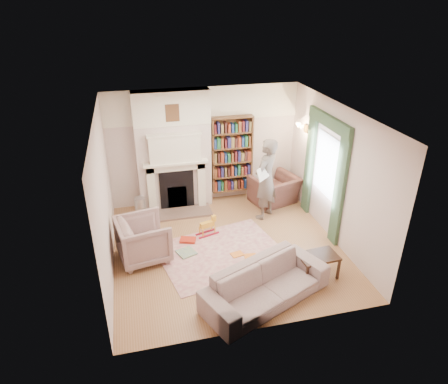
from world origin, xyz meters
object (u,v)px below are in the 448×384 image
object	(u,v)px
sofa	(266,284)
coffee_table	(317,266)
man_reading	(266,179)
rocking_horse	(207,226)
paraffin_heater	(140,209)
armchair_reading	(274,190)
bookcase	(232,154)
armchair_left	(143,239)

from	to	relation	value
sofa	coffee_table	size ratio (longest dim) A/B	3.18
coffee_table	man_reading	bearing A→B (deg)	91.39
sofa	rocking_horse	size ratio (longest dim) A/B	4.63
paraffin_heater	rocking_horse	xyz separation A→B (m)	(1.34, -1.01, -0.06)
armchair_reading	coffee_table	size ratio (longest dim) A/B	1.51
bookcase	sofa	distance (m)	3.88
bookcase	coffee_table	xyz separation A→B (m)	(0.73, -3.38, -0.95)
bookcase	armchair_left	xyz separation A→B (m)	(-2.29, -2.08, -0.75)
man_reading	rocking_horse	bearing A→B (deg)	-23.30
coffee_table	paraffin_heater	xyz separation A→B (m)	(-3.02, 2.84, 0.05)
armchair_left	coffee_table	world-z (taller)	armchair_left
armchair_reading	man_reading	size ratio (longest dim) A/B	0.56
bookcase	armchair_reading	bearing A→B (deg)	-26.55
sofa	armchair_reading	bearing A→B (deg)	44.31
sofa	paraffin_heater	world-z (taller)	sofa
sofa	paraffin_heater	size ratio (longest dim) A/B	4.05
armchair_reading	rocking_horse	distance (m)	2.18
armchair_reading	rocking_horse	world-z (taller)	armchair_reading
rocking_horse	armchair_reading	bearing A→B (deg)	12.72
man_reading	paraffin_heater	distance (m)	2.92
rocking_horse	bookcase	bearing A→B (deg)	41.91
armchair_left	paraffin_heater	xyz separation A→B (m)	(0.01, 1.54, -0.15)
rocking_horse	armchair_left	bearing A→B (deg)	-175.59
man_reading	coffee_table	bearing A→B (deg)	54.06
paraffin_heater	coffee_table	bearing A→B (deg)	-43.30
armchair_left	rocking_horse	bearing A→B (deg)	-79.67
bookcase	sofa	bearing A→B (deg)	-95.96
bookcase	rocking_horse	distance (m)	2.06
armchair_left	rocking_horse	world-z (taller)	armchair_left
coffee_table	armchair_left	bearing A→B (deg)	152.47
bookcase	sofa	world-z (taller)	bookcase
sofa	coffee_table	xyz separation A→B (m)	(1.12, 0.38, -0.10)
man_reading	paraffin_heater	size ratio (longest dim) A/B	3.43
man_reading	coffee_table	world-z (taller)	man_reading
man_reading	paraffin_heater	xyz separation A→B (m)	(-2.79, 0.53, -0.67)
sofa	bookcase	bearing A→B (deg)	60.62
coffee_table	sofa	bearing A→B (deg)	-165.28
armchair_reading	coffee_table	distance (m)	2.92
armchair_reading	armchair_left	world-z (taller)	armchair_left
armchair_reading	man_reading	distance (m)	0.96
man_reading	sofa	bearing A→B (deg)	30.04
man_reading	bookcase	bearing A→B (deg)	-106.40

